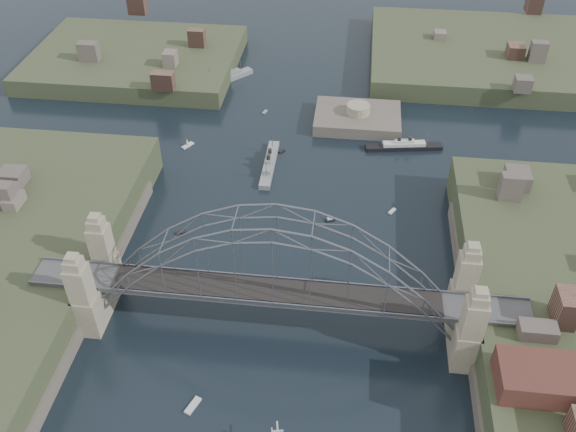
{
  "coord_description": "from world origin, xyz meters",
  "views": [
    {
      "loc": [
        10.59,
        -71.62,
        84.3
      ],
      "look_at": [
        0.0,
        18.0,
        10.0
      ],
      "focal_mm": 38.82,
      "sensor_mm": 36.0,
      "label": 1
    }
  ],
  "objects_px": {
    "bridge": "(275,274)",
    "naval_cruiser_far": "(226,78)",
    "fort_island": "(357,124)",
    "ocean_liner": "(404,146)",
    "wharf_shed": "(569,381)",
    "naval_cruiser_near": "(269,164)"
  },
  "relations": [
    {
      "from": "bridge",
      "to": "naval_cruiser_far",
      "type": "height_order",
      "value": "bridge"
    },
    {
      "from": "naval_cruiser_near",
      "to": "ocean_liner",
      "type": "distance_m",
      "value": 33.66
    },
    {
      "from": "ocean_liner",
      "to": "wharf_shed",
      "type": "bearing_deg",
      "value": -74.52
    },
    {
      "from": "bridge",
      "to": "naval_cruiser_far",
      "type": "xyz_separation_m",
      "value": [
        -26.53,
        88.89,
        -11.37
      ]
    },
    {
      "from": "wharf_shed",
      "to": "naval_cruiser_far",
      "type": "height_order",
      "value": "wharf_shed"
    },
    {
      "from": "bridge",
      "to": "fort_island",
      "type": "height_order",
      "value": "bridge"
    },
    {
      "from": "naval_cruiser_far",
      "to": "ocean_liner",
      "type": "distance_m",
      "value": 58.35
    },
    {
      "from": "wharf_shed",
      "to": "naval_cruiser_far",
      "type": "relative_size",
      "value": 1.33
    },
    {
      "from": "naval_cruiser_near",
      "to": "wharf_shed",
      "type": "bearing_deg",
      "value": -49.94
    },
    {
      "from": "fort_island",
      "to": "naval_cruiser_far",
      "type": "height_order",
      "value": "naval_cruiser_far"
    },
    {
      "from": "naval_cruiser_near",
      "to": "naval_cruiser_far",
      "type": "distance_m",
      "value": 45.16
    },
    {
      "from": "fort_island",
      "to": "ocean_liner",
      "type": "relative_size",
      "value": 1.16
    },
    {
      "from": "fort_island",
      "to": "naval_cruiser_far",
      "type": "bearing_deg",
      "value": 153.88
    },
    {
      "from": "fort_island",
      "to": "ocean_liner",
      "type": "distance_m",
      "value": 15.95
    },
    {
      "from": "wharf_shed",
      "to": "naval_cruiser_near",
      "type": "height_order",
      "value": "wharf_shed"
    },
    {
      "from": "bridge",
      "to": "ocean_liner",
      "type": "height_order",
      "value": "bridge"
    },
    {
      "from": "naval_cruiser_far",
      "to": "bridge",
      "type": "bearing_deg",
      "value": -73.38
    },
    {
      "from": "fort_island",
      "to": "naval_cruiser_far",
      "type": "distance_m",
      "value": 42.93
    },
    {
      "from": "bridge",
      "to": "fort_island",
      "type": "bearing_deg",
      "value": 80.27
    },
    {
      "from": "wharf_shed",
      "to": "naval_cruiser_far",
      "type": "xyz_separation_m",
      "value": [
        -70.53,
        102.89,
        -9.05
      ]
    },
    {
      "from": "fort_island",
      "to": "ocean_liner",
      "type": "bearing_deg",
      "value": -42.61
    },
    {
      "from": "naval_cruiser_near",
      "to": "ocean_liner",
      "type": "bearing_deg",
      "value": 19.94
    }
  ]
}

